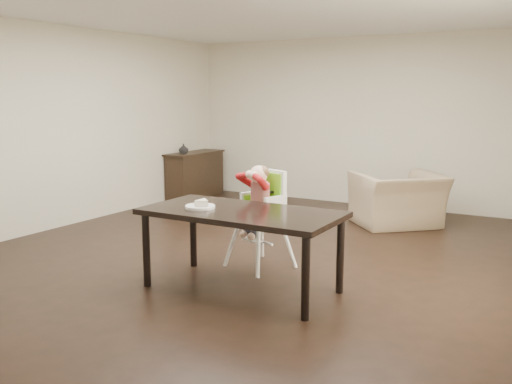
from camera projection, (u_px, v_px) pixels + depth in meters
The scene contains 8 objects.
ground at pixel (255, 255), 6.41m from camera, with size 7.00×7.00×0.00m, color black.
room_walls at pixel (254, 88), 6.10m from camera, with size 6.02×7.02×2.71m.
dining_table at pixel (242, 219), 5.19m from camera, with size 1.80×0.90×0.75m.
high_chair at pixel (262, 196), 5.88m from camera, with size 0.57×0.57×1.07m.
plate at pixel (201, 205), 5.26m from camera, with size 0.30×0.30×0.08m.
armchair at pixel (398, 191), 7.78m from camera, with size 1.11×0.72×0.97m, color #9C8563.
sideboard at pixel (195, 174), 10.02m from camera, with size 0.44×1.26×0.79m.
vase at pixel (184, 149), 9.67m from camera, with size 0.16×0.17×0.16m, color #99999E.
Camera 1 is at (3.11, -5.36, 1.79)m, focal length 40.00 mm.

